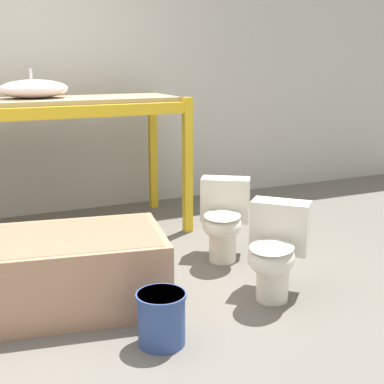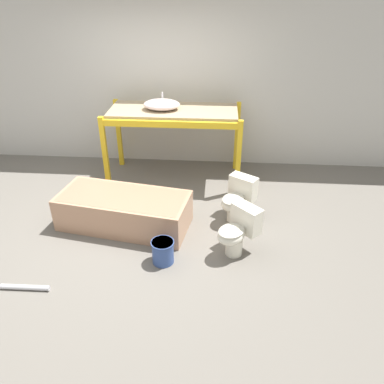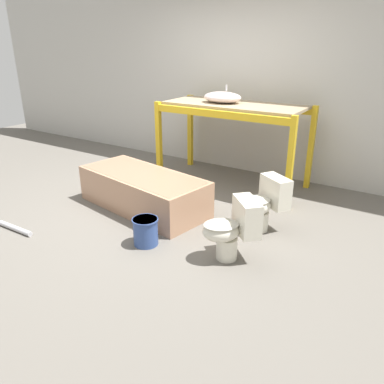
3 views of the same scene
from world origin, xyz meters
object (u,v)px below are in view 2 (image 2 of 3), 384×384
at_px(toilet_near, 237,198).
at_px(bucket_white, 163,251).
at_px(bathtub_main, 124,208).
at_px(toilet_far, 238,230).
at_px(sink_basin, 162,105).

distance_m(toilet_near, bucket_white, 1.29).
xyz_separation_m(bathtub_main, bucket_white, (0.60, -0.69, -0.10)).
distance_m(toilet_far, bucket_white, 0.89).
height_order(bathtub_main, bucket_white, bathtub_main).
bearing_deg(toilet_far, toilet_near, 133.57).
height_order(toilet_far, bucket_white, toilet_far).
height_order(sink_basin, toilet_far, sink_basin).
bearing_deg(bathtub_main, toilet_near, 19.70).
xyz_separation_m(bathtub_main, toilet_far, (1.45, -0.45, 0.06)).
xyz_separation_m(sink_basin, toilet_near, (1.13, -1.09, -0.90)).
bearing_deg(bathtub_main, sink_basin, 85.78).
relative_size(bathtub_main, bucket_white, 6.21).
bearing_deg(toilet_near, sink_basin, 168.86).
bearing_deg(toilet_far, bathtub_main, -152.61).
bearing_deg(toilet_near, toilet_far, -58.40).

